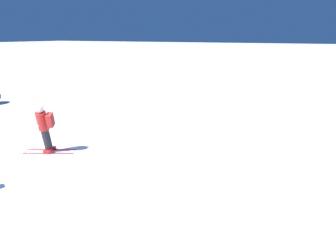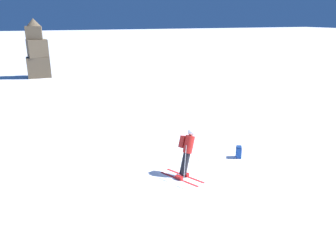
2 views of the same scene
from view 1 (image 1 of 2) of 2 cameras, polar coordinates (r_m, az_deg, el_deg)
name	(u,v)px [view 1 (image 1 of 2)]	position (r m, az deg, el deg)	size (l,w,h in m)	color
ground_plane	(35,158)	(11.70, -22.20, -5.14)	(300.00, 300.00, 0.00)	white
skier	(45,126)	(11.52, -20.71, -0.07)	(1.42, 1.74, 1.82)	red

